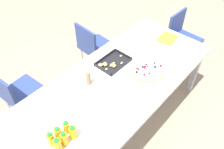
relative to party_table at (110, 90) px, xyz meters
The scene contains 16 objects.
ground_plane 0.69m from the party_table, ahead, with size 12.00×12.00×0.00m, color tan.
party_table is the anchor object (origin of this frame).
chair_far_right 1.03m from the party_table, 54.95° to the left, with size 0.43×0.43×0.83m.
chair_far_left 1.06m from the party_table, 124.05° to the left, with size 0.43×0.43×0.83m.
chair_end 1.60m from the party_table, ahead, with size 0.42×0.42×0.83m.
juice_bottle_0 0.78m from the party_table, 168.75° to the right, with size 0.06×0.06×0.15m.
juice_bottle_1 0.72m from the party_table, 168.12° to the right, with size 0.05×0.05×0.15m.
juice_bottle_2 0.64m from the party_table, 165.90° to the right, with size 0.06×0.06×0.14m.
juice_bottle_3 0.78m from the party_table, behind, with size 0.05×0.05×0.15m.
juice_bottle_4 0.70m from the party_table, behind, with size 0.06×0.06×0.13m.
juice_bottle_5 0.63m from the party_table, behind, with size 0.05×0.05×0.14m.
fruit_pizza 0.46m from the party_table, 19.01° to the right, with size 0.35×0.35×0.05m.
snack_tray 0.34m from the party_table, 37.09° to the left, with size 0.35×0.26×0.04m.
plate_stack 0.10m from the party_table, 87.31° to the right, with size 0.19×0.19×0.03m.
cardboard_tube 0.25m from the party_table, 122.50° to the left, with size 0.04×0.04×0.16m, color #9E7A56.
paper_folder 1.08m from the party_table, ahead, with size 0.26×0.20×0.01m, color yellow.
Camera 1 is at (-1.13, -1.03, 2.43)m, focal length 36.91 mm.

